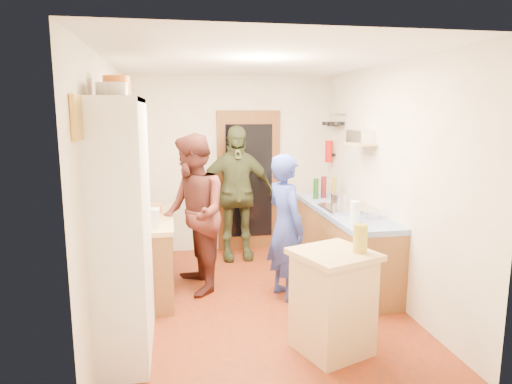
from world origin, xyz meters
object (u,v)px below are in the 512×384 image
object	(u,v)px
person_back	(237,193)
island_base	(332,304)
hutch_body	(124,228)
person_hob	(289,227)
right_counter_base	(342,246)
person_left	(195,213)

from	to	relation	value
person_back	island_base	bearing A→B (deg)	-81.17
hutch_body	person_hob	distance (m)	1.90
island_base	person_back	distance (m)	2.79
island_base	person_hob	xyz separation A→B (m)	(-0.08, 1.23, 0.39)
right_counter_base	island_base	bearing A→B (deg)	-113.53
hutch_body	island_base	world-z (taller)	hutch_body
right_counter_base	person_left	size ratio (longest dim) A/B	1.19
island_base	hutch_body	bearing A→B (deg)	167.55
island_base	person_left	world-z (taller)	person_left
hutch_body	island_base	bearing A→B (deg)	-12.45
island_base	person_hob	bearing A→B (deg)	93.69
right_counter_base	person_back	size ratio (longest dim) A/B	1.16
right_counter_base	person_hob	world-z (taller)	person_hob
right_counter_base	person_left	bearing A→B (deg)	-178.49
island_base	person_hob	size ratio (longest dim) A/B	0.53
right_counter_base	person_left	distance (m)	1.90
hutch_body	person_back	xyz separation A→B (m)	(1.30, 2.32, -0.15)
hutch_body	right_counter_base	world-z (taller)	hutch_body
hutch_body	person_left	xyz separation A→B (m)	(0.67, 1.25, -0.18)
island_base	person_back	size ratio (longest dim) A/B	0.45
island_base	person_left	xyz separation A→B (m)	(-1.10, 1.64, 0.49)
person_back	hutch_body	bearing A→B (deg)	-120.22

